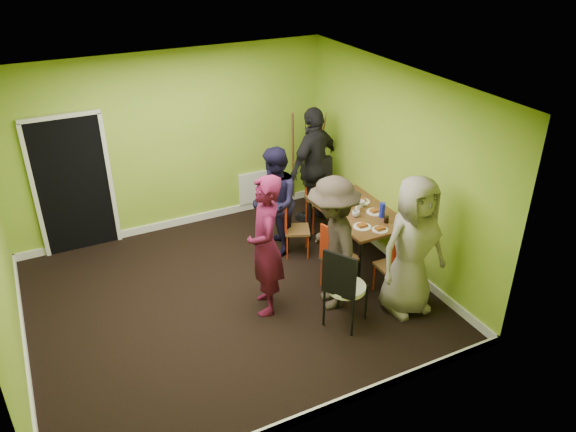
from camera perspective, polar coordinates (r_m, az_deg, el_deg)
name	(u,v)px	position (r m, az deg, el deg)	size (l,w,h in m)	color
ground	(230,298)	(7.51, -5.91, -8.32)	(5.00, 5.00, 0.00)	black
room_walls	(223,232)	(7.00, -6.61, -1.67)	(5.04, 4.54, 2.82)	#83B02D
dining_table	(358,214)	(8.07, 7.08, 0.21)	(0.90, 1.50, 0.75)	black
chair_left_far	(292,225)	(8.15, 0.42, -0.91)	(0.47, 0.47, 0.87)	red
chair_left_near	(336,254)	(7.39, 4.92, -3.88)	(0.49, 0.49, 0.96)	red
chair_back_end	(318,178)	(8.91, 3.09, 3.83)	(0.54, 0.61, 1.11)	red
chair_front_end	(396,264)	(7.35, 10.95, -4.79)	(0.38, 0.38, 0.91)	red
chair_bentwood	(344,285)	(6.71, 5.69, -6.95)	(0.59, 0.58, 1.09)	black
easel	(307,158)	(9.48, 1.94, 5.88)	(0.69, 0.65, 1.73)	brown
plate_near_left	(331,201)	(8.27, 4.42, 1.57)	(0.24, 0.24, 0.01)	white
plate_near_right	(362,227)	(7.62, 7.54, -1.09)	(0.24, 0.24, 0.01)	white
plate_far_back	(336,197)	(8.38, 4.91, 1.91)	(0.24, 0.24, 0.01)	white
plate_far_front	(380,230)	(7.58, 9.33, -1.39)	(0.22, 0.22, 0.01)	white
plate_wall_back	(361,202)	(8.29, 7.43, 1.46)	(0.26, 0.26, 0.01)	white
plate_wall_front	(375,212)	(8.02, 8.84, 0.40)	(0.25, 0.25, 0.01)	white
thermos	(358,206)	(7.96, 7.09, 1.06)	(0.06, 0.06, 0.20)	white
blue_bottle	(382,210)	(7.87, 9.55, 0.59)	(0.08, 0.08, 0.21)	#1822B5
orange_bottle	(349,206)	(8.06, 6.18, 1.00)	(0.04, 0.04, 0.08)	red
glass_mid	(339,205)	(8.06, 5.21, 1.13)	(0.06, 0.06, 0.10)	black
glass_back	(348,193)	(8.43, 6.07, 2.32)	(0.07, 0.07, 0.09)	black
glass_front	(386,220)	(7.76, 9.96, -0.36)	(0.07, 0.07, 0.09)	black
cup_a	(356,214)	(7.86, 6.92, 0.25)	(0.11, 0.11, 0.09)	white
cup_b	(361,204)	(8.12, 7.44, 1.23)	(0.11, 0.11, 0.10)	white
person_standing	(266,246)	(6.81, -2.29, -3.06)	(0.67, 0.44, 1.84)	#530E2B
person_left_far	(275,203)	(8.05, -1.37, 1.37)	(0.80, 0.62, 1.64)	black
person_left_near	(332,244)	(6.94, 4.54, -2.86)	(1.14, 0.66, 1.77)	#322921
person_back_end	(314,165)	(8.95, 2.68, 5.16)	(1.12, 0.46, 1.91)	black
person_front_end	(413,247)	(6.97, 12.55, -3.04)	(0.90, 0.58, 1.83)	gray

